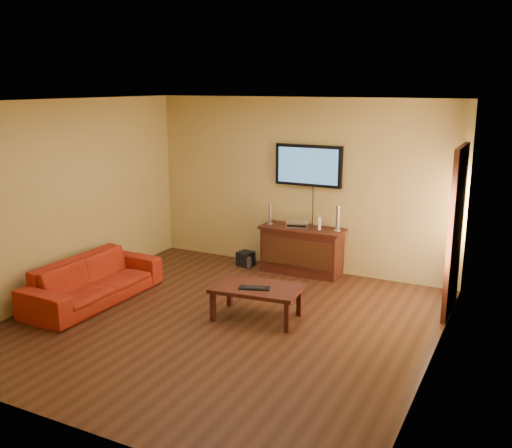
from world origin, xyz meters
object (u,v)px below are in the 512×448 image
Objects in this scene: sofa at (93,273)px; bottle at (249,263)px; television at (308,166)px; speaker_right at (338,220)px; subwoofer at (246,259)px; av_receiver at (298,224)px; media_console at (302,250)px; coffee_table at (257,290)px; speaker_left at (270,215)px; game_console at (320,223)px; keyboard at (254,288)px.

bottle is (1.27, 2.15, -0.29)m from sofa.
television is 0.95m from speaker_right.
bottle is (0.15, -0.16, -0.02)m from subwoofer.
av_receiver is at bearing 16.74° from subwoofer.
media_console is 1.93m from coffee_table.
speaker_left is 0.95× the size of av_receiver.
coffee_table is 2.98× the size of speaker_right.
coffee_table reaches higher than bottle.
speaker_left reaches higher than game_console.
television reaches higher than game_console.
game_console is at bearing 15.78° from subwoofer.
television reaches higher than subwoofer.
av_receiver is 1.09m from subwoofer.
media_console is 3.16m from sofa.
television is (0.00, 0.21, 1.30)m from media_console.
speaker_right is 0.95× the size of keyboard.
keyboard is at bearing -82.67° from coffee_table.
speaker_right reaches higher than sofa.
television is at bearing 128.44° from game_console.
speaker_left reaches higher than subwoofer.
media_console is at bearing 95.23° from coffee_table.
keyboard reaches higher than coffee_table.
subwoofer is 0.57× the size of keyboard.
subwoofer is at bearing -172.24° from speaker_left.
coffee_table is 2.07m from speaker_right.
game_console reaches higher than media_console.
coffee_table is (0.18, -1.92, 0.01)m from media_console.
game_console is (0.36, 0.02, 0.06)m from av_receiver.
keyboard is (0.73, -1.99, -0.45)m from speaker_left.
television is at bearing 49.17° from av_receiver.
television reaches higher than media_console.
television is 4.65× the size of subwoofer.
av_receiver is at bearing 163.12° from game_console.
sofa is at bearing -120.49° from bottle.
sofa reaches higher than media_console.
media_console is 3.96× the size of speaker_left.
subwoofer is (-0.95, -0.07, -0.25)m from media_console.
television is 0.94× the size of coffee_table.
game_console is at bearing -178.95° from speaker_right.
media_console is at bearing -40.01° from sofa.
keyboard is at bearing -84.68° from media_console.
sofa is at bearing -131.03° from media_console.
coffee_table is at bearing -98.44° from av_receiver.
subwoofer is (-1.22, -0.11, -0.72)m from game_console.
television is 2.54m from keyboard.
keyboard is (-0.08, -2.04, -0.39)m from game_console.
av_receiver is 1.60× the size of bottle.
speaker_left is 0.85m from bottle.
keyboard is at bearing -60.78° from bottle.
sofa is 4.95× the size of keyboard.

